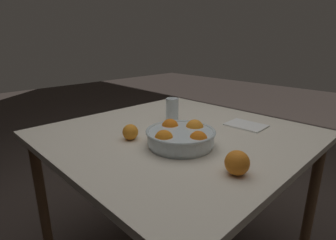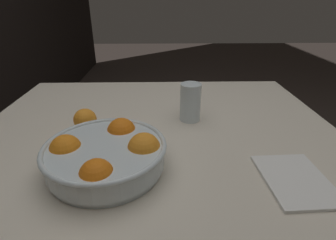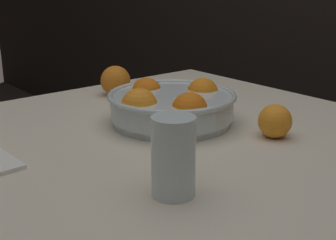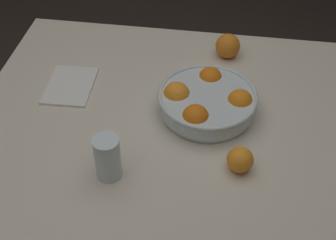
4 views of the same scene
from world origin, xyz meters
name	(u,v)px [view 2 (image 2 of 4)]	position (x,y,z in m)	size (l,w,h in m)	color
dining_table	(158,163)	(0.00, 0.00, 0.67)	(1.11, 1.12, 0.74)	beige
fruit_bowl	(107,154)	(-0.13, 0.12, 0.78)	(0.29, 0.29, 0.09)	silver
juice_glass	(190,104)	(0.14, -0.11, 0.80)	(0.07, 0.07, 0.12)	#F4A314
orange_loose_front	(85,120)	(0.08, 0.22, 0.77)	(0.07, 0.07, 0.07)	orange
napkin	(295,180)	(-0.18, -0.31, 0.74)	(0.19, 0.14, 0.01)	white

